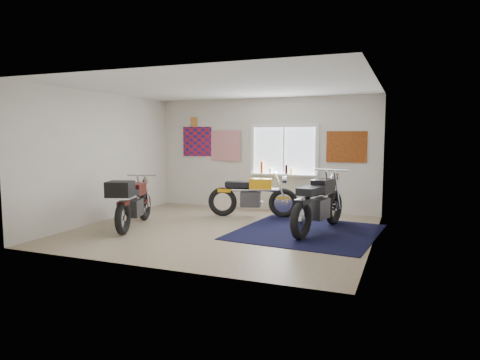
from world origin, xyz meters
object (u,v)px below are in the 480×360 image
at_px(black_chrome_bike, 318,205).
at_px(maroon_tourer, 132,202).
at_px(navy_rug, 307,232).
at_px(yellow_triumph, 252,197).

relative_size(black_chrome_bike, maroon_tourer, 1.14).
distance_m(navy_rug, yellow_triumph, 1.88).
distance_m(yellow_triumph, maroon_tourer, 2.68).
relative_size(navy_rug, maroon_tourer, 1.33).
bearing_deg(navy_rug, yellow_triumph, 144.12).
xyz_separation_m(navy_rug, black_chrome_bike, (0.18, 0.13, 0.50)).
bearing_deg(maroon_tourer, black_chrome_bike, -89.81).
relative_size(navy_rug, yellow_triumph, 1.31).
distance_m(yellow_triumph, black_chrome_bike, 1.91).
xyz_separation_m(navy_rug, maroon_tourer, (-3.24, -0.95, 0.52)).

